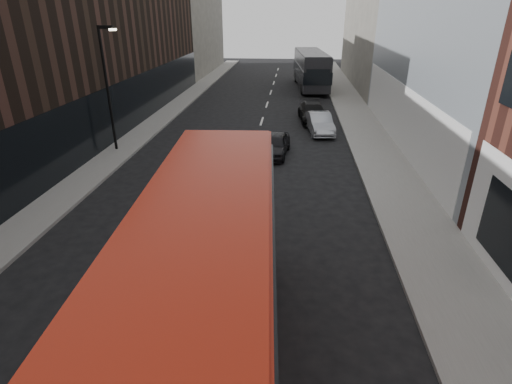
% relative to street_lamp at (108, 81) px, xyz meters
% --- Properties ---
extents(sidewalk_right, '(3.00, 80.00, 0.15)m').
position_rel_street_lamp_xyz_m(sidewalk_right, '(15.72, 7.00, -4.11)').
color(sidewalk_right, slate).
rests_on(sidewalk_right, ground).
extents(sidewalk_left, '(2.00, 80.00, 0.15)m').
position_rel_street_lamp_xyz_m(sidewalk_left, '(0.22, 7.00, -4.11)').
color(sidewalk_left, slate).
rests_on(sidewalk_left, ground).
extents(building_left_mid, '(5.00, 24.00, 14.00)m').
position_rel_street_lamp_xyz_m(building_left_mid, '(-3.28, 12.00, 2.82)').
color(building_left_mid, black).
rests_on(building_left_mid, ground).
extents(building_left_far, '(5.00, 20.00, 13.00)m').
position_rel_street_lamp_xyz_m(building_left_far, '(-3.28, 34.00, 2.32)').
color(building_left_far, '#615C55').
rests_on(building_left_far, ground).
extents(street_lamp, '(1.06, 0.22, 7.00)m').
position_rel_street_lamp_xyz_m(street_lamp, '(0.00, 0.00, 0.00)').
color(street_lamp, black).
rests_on(street_lamp, sidewalk_left).
extents(red_bus, '(3.42, 11.67, 4.66)m').
position_rel_street_lamp_xyz_m(red_bus, '(9.02, -16.56, -1.60)').
color(red_bus, '#961A09').
rests_on(red_bus, ground).
extents(grey_bus, '(3.79, 12.09, 3.85)m').
position_rel_street_lamp_xyz_m(grey_bus, '(12.37, 22.97, -2.12)').
color(grey_bus, black).
rests_on(grey_bus, ground).
extents(car_a, '(1.96, 3.95, 1.30)m').
position_rel_street_lamp_xyz_m(car_a, '(9.61, 0.17, -3.53)').
color(car_a, black).
rests_on(car_a, ground).
extents(car_b, '(2.03, 4.41, 1.40)m').
position_rel_street_lamp_xyz_m(car_b, '(12.49, 5.20, -3.48)').
color(car_b, '#9B9DA3').
rests_on(car_b, ground).
extents(car_c, '(2.43, 5.03, 1.41)m').
position_rel_street_lamp_xyz_m(car_c, '(12.13, 8.34, -3.47)').
color(car_c, black).
rests_on(car_c, ground).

